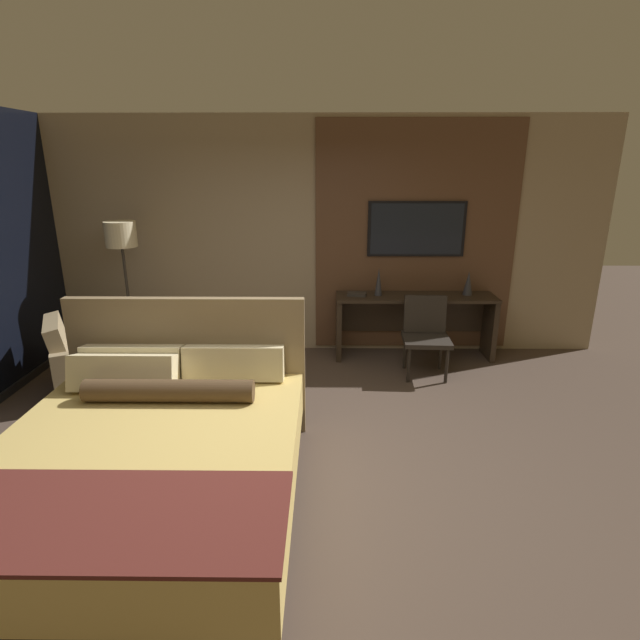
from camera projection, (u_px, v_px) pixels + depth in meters
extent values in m
plane|color=#4C3D33|center=(294.00, 463.00, 3.94)|extent=(16.00, 16.00, 0.00)
cube|color=tan|center=(305.00, 238.00, 5.99)|extent=(7.20, 0.06, 2.80)
cube|color=brown|center=(415.00, 239.00, 5.94)|extent=(2.38, 0.03, 2.70)
cube|color=#33281E|center=(150.00, 502.00, 3.32)|extent=(1.89, 2.13, 0.22)
cube|color=tan|center=(145.00, 466.00, 3.24)|extent=(1.95, 2.20, 0.34)
cube|color=#56231E|center=(92.00, 517.00, 2.50)|extent=(1.97, 0.77, 0.02)
cube|color=#7F6B4C|center=(189.00, 366.00, 4.26)|extent=(1.99, 0.08, 1.21)
cube|color=beige|center=(133.00, 362.00, 4.10)|extent=(0.82, 0.23, 0.31)
cube|color=beige|center=(234.00, 363.00, 4.09)|extent=(0.82, 0.23, 0.31)
cube|color=beige|center=(123.00, 373.00, 3.90)|extent=(0.82, 0.25, 0.32)
cylinder|color=#4C3823|center=(169.00, 391.00, 3.72)|extent=(1.27, 0.17, 0.17)
cube|color=#2D2319|center=(416.00, 297.00, 5.89)|extent=(1.88, 0.47, 0.03)
cube|color=#2D2319|center=(339.00, 328.00, 6.01)|extent=(0.06, 0.42, 0.73)
cube|color=#2D2319|center=(490.00, 328.00, 5.99)|extent=(0.06, 0.42, 0.73)
cube|color=#2D2319|center=(411.00, 317.00, 6.18)|extent=(1.76, 0.02, 0.37)
cube|color=black|center=(416.00, 229.00, 5.87)|extent=(1.15, 0.04, 0.64)
cube|color=black|center=(417.00, 229.00, 5.85)|extent=(1.08, 0.01, 0.59)
cube|color=#28231E|center=(426.00, 340.00, 5.44)|extent=(0.52, 0.50, 0.05)
cube|color=#28231E|center=(425.00, 314.00, 5.57)|extent=(0.47, 0.12, 0.42)
cylinder|color=black|center=(409.00, 365.00, 5.34)|extent=(0.04, 0.04, 0.39)
cylinder|color=black|center=(447.00, 366.00, 5.32)|extent=(0.04, 0.04, 0.39)
cylinder|color=black|center=(405.00, 352.00, 5.70)|extent=(0.04, 0.04, 0.39)
cylinder|color=black|center=(440.00, 353.00, 5.68)|extent=(0.04, 0.04, 0.39)
cube|color=#998460|center=(100.00, 368.00, 5.21)|extent=(1.06, 0.99, 0.43)
cube|color=#998460|center=(57.00, 338.00, 4.94)|extent=(0.49, 0.70, 0.38)
cube|color=#998460|center=(102.00, 376.00, 4.85)|extent=(0.80, 0.47, 0.57)
cube|color=#998460|center=(97.00, 350.00, 5.52)|extent=(0.80, 0.47, 0.57)
cylinder|color=#282623|center=(136.00, 359.00, 5.98)|extent=(0.28, 0.28, 0.03)
cylinder|color=#332D28|center=(129.00, 304.00, 5.77)|extent=(0.03, 0.03, 1.41)
cylinder|color=beige|center=(121.00, 234.00, 5.52)|extent=(0.34, 0.34, 0.28)
cone|color=#333338|center=(379.00, 281.00, 5.86)|extent=(0.09, 0.09, 0.33)
cone|color=#333338|center=(468.00, 283.00, 5.88)|extent=(0.11, 0.11, 0.28)
cube|color=#332D28|center=(357.00, 294.00, 5.89)|extent=(0.24, 0.19, 0.03)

